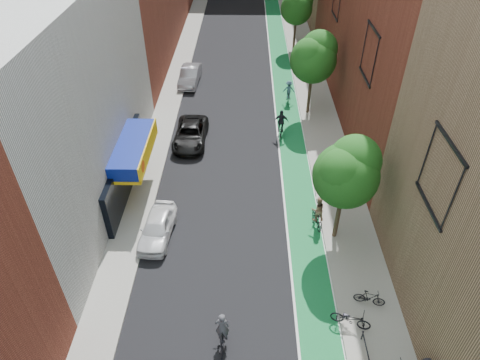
{
  "coord_description": "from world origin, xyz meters",
  "views": [
    {
      "loc": [
        0.59,
        -6.99,
        17.46
      ],
      "look_at": [
        0.25,
        13.21,
        1.5
      ],
      "focal_mm": 32.0,
      "sensor_mm": 36.0,
      "label": 1
    }
  ],
  "objects_px": {
    "parked_car_white": "(157,227)",
    "cyclist_lane_near": "(317,214)",
    "cyclist_lead": "(222,335)",
    "parked_car_black": "(190,134)",
    "cyclist_lane_mid": "(281,126)",
    "parked_car_silver": "(190,76)",
    "cyclist_lane_far": "(289,93)"
  },
  "relations": [
    {
      "from": "parked_car_silver",
      "to": "cyclist_lane_near",
      "type": "relative_size",
      "value": 2.29
    },
    {
      "from": "parked_car_silver",
      "to": "cyclist_lane_near",
      "type": "xyz_separation_m",
      "value": [
        9.3,
        -18.5,
        0.1
      ]
    },
    {
      "from": "parked_car_black",
      "to": "cyclist_lead",
      "type": "xyz_separation_m",
      "value": [
        3.14,
        -16.26,
        -0.01
      ]
    },
    {
      "from": "parked_car_silver",
      "to": "cyclist_lane_mid",
      "type": "bearing_deg",
      "value": -45.49
    },
    {
      "from": "parked_car_white",
      "to": "parked_car_black",
      "type": "xyz_separation_m",
      "value": [
        0.81,
        9.69,
        0.01
      ]
    },
    {
      "from": "cyclist_lead",
      "to": "cyclist_lane_near",
      "type": "height_order",
      "value": "cyclist_lead"
    },
    {
      "from": "cyclist_lead",
      "to": "cyclist_lane_mid",
      "type": "bearing_deg",
      "value": -102.21
    },
    {
      "from": "parked_car_black",
      "to": "parked_car_silver",
      "type": "xyz_separation_m",
      "value": [
        -1.11,
        9.86,
        0.06
      ]
    },
    {
      "from": "parked_car_black",
      "to": "parked_car_silver",
      "type": "distance_m",
      "value": 9.93
    },
    {
      "from": "parked_car_white",
      "to": "parked_car_black",
      "type": "bearing_deg",
      "value": 89.83
    },
    {
      "from": "parked_car_black",
      "to": "cyclist_lane_far",
      "type": "xyz_separation_m",
      "value": [
        7.66,
        6.39,
        0.16
      ]
    },
    {
      "from": "parked_car_black",
      "to": "cyclist_lane_near",
      "type": "bearing_deg",
      "value": -45.34
    },
    {
      "from": "parked_car_black",
      "to": "cyclist_lane_mid",
      "type": "distance_m",
      "value": 6.75
    },
    {
      "from": "parked_car_silver",
      "to": "cyclist_lane_near",
      "type": "height_order",
      "value": "cyclist_lane_near"
    },
    {
      "from": "parked_car_silver",
      "to": "cyclist_lane_mid",
      "type": "height_order",
      "value": "cyclist_lane_mid"
    },
    {
      "from": "parked_car_silver",
      "to": "cyclist_lane_near",
      "type": "distance_m",
      "value": 20.7
    },
    {
      "from": "cyclist_lead",
      "to": "cyclist_lane_near",
      "type": "xyz_separation_m",
      "value": [
        5.05,
        7.63,
        0.18
      ]
    },
    {
      "from": "parked_car_silver",
      "to": "cyclist_lane_near",
      "type": "bearing_deg",
      "value": -59.82
    },
    {
      "from": "parked_car_silver",
      "to": "parked_car_white",
      "type": "bearing_deg",
      "value": -85.64
    },
    {
      "from": "parked_car_white",
      "to": "cyclist_lane_near",
      "type": "bearing_deg",
      "value": 11.31
    },
    {
      "from": "cyclist_lane_near",
      "to": "cyclist_lane_mid",
      "type": "height_order",
      "value": "cyclist_lane_mid"
    },
    {
      "from": "cyclist_lead",
      "to": "parked_car_black",
      "type": "bearing_deg",
      "value": -79.59
    },
    {
      "from": "cyclist_lane_near",
      "to": "cyclist_lead",
      "type": "bearing_deg",
      "value": 46.67
    },
    {
      "from": "parked_car_white",
      "to": "cyclist_lane_far",
      "type": "bearing_deg",
      "value": 66.83
    },
    {
      "from": "cyclist_lane_near",
      "to": "cyclist_lane_far",
      "type": "distance_m",
      "value": 15.03
    },
    {
      "from": "parked_car_white",
      "to": "cyclist_lane_near",
      "type": "height_order",
      "value": "cyclist_lane_near"
    },
    {
      "from": "cyclist_lead",
      "to": "cyclist_lane_far",
      "type": "xyz_separation_m",
      "value": [
        4.52,
        22.65,
        0.18
      ]
    },
    {
      "from": "parked_car_silver",
      "to": "cyclist_lane_mid",
      "type": "xyz_separation_m",
      "value": [
        7.8,
        -8.96,
        0.1
      ]
    },
    {
      "from": "parked_car_white",
      "to": "cyclist_lead",
      "type": "relative_size",
      "value": 1.96
    },
    {
      "from": "cyclist_lead",
      "to": "cyclist_lane_far",
      "type": "relative_size",
      "value": 1.07
    },
    {
      "from": "cyclist_lead",
      "to": "cyclist_lane_near",
      "type": "distance_m",
      "value": 9.15
    },
    {
      "from": "parked_car_black",
      "to": "cyclist_lane_mid",
      "type": "xyz_separation_m",
      "value": [
        6.69,
        0.9,
        0.16
      ]
    }
  ]
}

